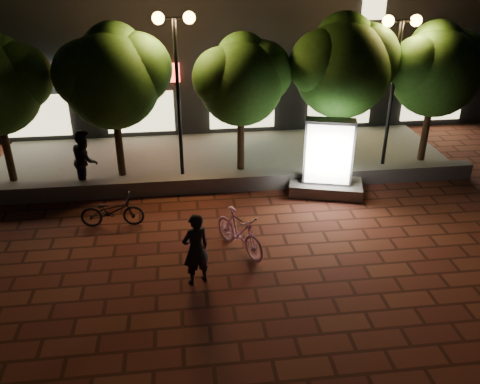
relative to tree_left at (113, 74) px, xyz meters
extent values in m
plane|color=#59291C|center=(3.45, -5.46, -3.44)|extent=(80.00, 80.00, 0.00)
cube|color=#62605B|center=(3.45, -1.46, -3.19)|extent=(16.00, 0.45, 0.50)
cube|color=#62605B|center=(3.45, 1.04, -3.40)|extent=(16.00, 5.00, 0.08)
cube|color=white|center=(-3.55, 3.48, -0.84)|extent=(3.20, 0.12, 0.70)
cube|color=beige|center=(-3.55, 3.48, -2.34)|extent=(2.60, 0.10, 1.60)
cube|color=#FF3623|center=(0.45, 3.48, -0.84)|extent=(3.20, 0.12, 0.70)
cube|color=beige|center=(0.45, 3.48, -2.34)|extent=(2.60, 0.10, 1.60)
cube|color=#4BB1CF|center=(4.45, 3.48, -0.84)|extent=(3.20, 0.12, 0.70)
cube|color=beige|center=(4.45, 3.48, -2.34)|extent=(2.60, 0.10, 1.60)
cube|color=#FFAA07|center=(8.45, 3.48, -0.84)|extent=(3.20, 0.12, 0.70)
cube|color=beige|center=(8.45, 3.48, -2.34)|extent=(2.60, 0.10, 1.60)
cube|color=beige|center=(12.45, 3.48, -0.84)|extent=(3.20, 0.12, 0.70)
cube|color=beige|center=(12.45, 3.48, -2.34)|extent=(2.60, 0.10, 1.60)
cube|color=beige|center=(9.45, 3.48, 1.56)|extent=(0.90, 0.10, 1.20)
cylinder|color=#311D13|center=(-3.55, -0.06, -2.24)|extent=(0.24, 0.24, 2.25)
sphere|color=#265318|center=(-2.85, 0.14, -0.04)|extent=(2.10, 2.10, 2.10)
cylinder|color=#311D13|center=(-0.05, -0.06, -2.19)|extent=(0.24, 0.24, 2.34)
sphere|color=#265318|center=(-0.05, -0.06, -0.20)|extent=(3.00, 3.00, 3.00)
sphere|color=#265318|center=(0.70, 0.14, 0.10)|extent=(2.25, 2.25, 2.25)
sphere|color=#265318|center=(-0.73, -0.21, 0.05)|extent=(2.10, 2.10, 2.10)
sphere|color=#265318|center=(0.05, 0.29, 0.55)|extent=(1.95, 1.95, 1.95)
cylinder|color=#311D13|center=(3.95, -0.06, -2.26)|extent=(0.24, 0.24, 2.21)
sphere|color=#265318|center=(3.95, -0.06, -0.42)|extent=(2.70, 2.70, 2.70)
sphere|color=#265318|center=(4.62, 0.14, -0.12)|extent=(2.03, 2.03, 2.02)
sphere|color=#265318|center=(3.34, -0.21, -0.17)|extent=(1.89, 1.89, 1.89)
sphere|color=#265318|center=(4.05, 0.29, 0.26)|extent=(1.76, 1.76, 1.76)
cylinder|color=#311D13|center=(7.25, -0.06, -2.15)|extent=(0.24, 0.24, 2.43)
sphere|color=#265318|center=(7.25, -0.06, -0.08)|extent=(3.10, 3.10, 3.10)
sphere|color=#265318|center=(8.02, 0.14, 0.22)|extent=(2.33, 2.33, 2.33)
sphere|color=#265318|center=(6.55, -0.21, 0.17)|extent=(2.17, 2.17, 2.17)
sphere|color=#265318|center=(7.35, 0.29, 0.69)|extent=(2.01, 2.02, 2.02)
cylinder|color=#311D13|center=(10.45, -0.06, -2.22)|extent=(0.24, 0.24, 2.29)
sphere|color=#265318|center=(10.45, -0.06, -0.27)|extent=(2.90, 2.90, 2.90)
sphere|color=#265318|center=(11.17, 0.14, 0.03)|extent=(2.18, 2.17, 2.17)
sphere|color=#265318|center=(9.79, -0.21, -0.02)|extent=(2.03, 2.03, 2.03)
sphere|color=#265318|center=(10.55, 0.29, 0.45)|extent=(1.89, 1.88, 1.88)
cylinder|color=black|center=(1.95, -0.26, -0.86)|extent=(0.12, 0.12, 5.00)
cylinder|color=black|center=(1.95, -0.26, 1.64)|extent=(0.90, 0.08, 0.08)
sphere|color=#F3A13C|center=(1.50, -0.26, 1.64)|extent=(0.36, 0.36, 0.36)
sphere|color=#F3A13C|center=(2.40, -0.26, 1.64)|extent=(0.36, 0.36, 0.36)
cylinder|color=black|center=(8.95, -0.26, -0.96)|extent=(0.12, 0.12, 4.80)
cylinder|color=black|center=(8.95, -0.26, 1.44)|extent=(0.90, 0.08, 0.08)
sphere|color=#F3A13C|center=(8.50, -0.26, 1.44)|extent=(0.36, 0.36, 0.36)
sphere|color=#F3A13C|center=(9.40, -0.26, 1.44)|extent=(0.36, 0.36, 0.36)
cube|color=#62605B|center=(6.37, -2.08, -3.26)|extent=(2.44, 1.67, 0.37)
cube|color=#4C4C51|center=(6.37, -2.08, -2.06)|extent=(1.56, 0.89, 2.04)
cube|color=white|center=(6.29, -2.34, -2.06)|extent=(1.30, 0.40, 1.85)
cube|color=white|center=(6.44, -1.82, -2.06)|extent=(1.30, 0.40, 1.85)
imported|color=#F7A7E4|center=(3.29, -5.02, -2.88)|extent=(1.40, 1.89, 1.13)
imported|color=black|center=(2.16, -6.18, -2.55)|extent=(0.77, 0.66, 1.79)
imported|color=black|center=(-0.03, -3.31, -2.99)|extent=(1.76, 0.67, 0.91)
imported|color=black|center=(-1.01, -0.96, -2.40)|extent=(0.84, 1.02, 1.92)
camera|label=1|loc=(1.97, -15.76, 3.70)|focal=37.67mm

